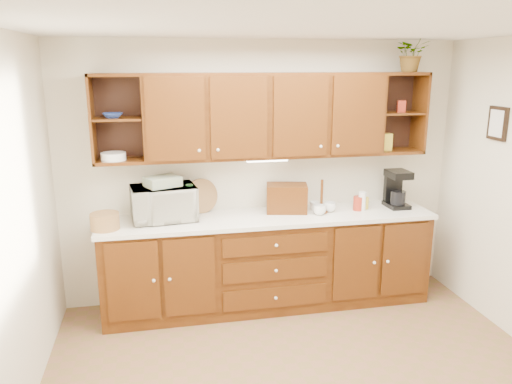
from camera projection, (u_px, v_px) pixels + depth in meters
name	position (u px, v px, depth m)	size (l,w,h in m)	color
ceiling	(323.00, 25.00, 3.05)	(4.00, 4.00, 0.00)	white
back_wall	(262.00, 173.00, 5.04)	(4.00, 4.00, 0.00)	beige
base_cabinets	(268.00, 262.00, 4.97)	(3.20, 0.60, 0.90)	#3A1A06
countertop	(269.00, 218.00, 4.84)	(3.24, 0.64, 0.04)	white
upper_cabinets	(267.00, 115.00, 4.74)	(3.20, 0.33, 0.80)	#3A1A06
undercabinet_light	(267.00, 160.00, 4.79)	(0.40, 0.05, 0.03)	white
framed_picture	(498.00, 123.00, 4.47)	(0.03, 0.24, 0.30)	black
wicker_basket	(105.00, 221.00, 4.42)	(0.25, 0.25, 0.15)	olive
microwave	(164.00, 203.00, 4.67)	(0.59, 0.40, 0.33)	beige
towel_stack	(163.00, 181.00, 4.62)	(0.30, 0.22, 0.09)	tan
wine_bottle	(190.00, 202.00, 4.70)	(0.07, 0.07, 0.33)	black
woven_tray	(202.00, 211.00, 4.94)	(0.34, 0.34, 0.02)	olive
bread_box	(287.00, 198.00, 4.93)	(0.40, 0.25, 0.28)	#3A1A06
mug_tree	(321.00, 207.00, 4.93)	(0.26, 0.28, 0.33)	#3A1A06
canister_red	(358.00, 203.00, 5.00)	(0.10, 0.10, 0.14)	maroon
canister_white	(362.00, 201.00, 4.99)	(0.08, 0.08, 0.19)	white
canister_yellow	(364.00, 203.00, 5.06)	(0.09, 0.09, 0.12)	gold
coffee_maker	(396.00, 189.00, 5.10)	(0.21, 0.27, 0.38)	black
bowl_stack	(113.00, 115.00, 4.44)	(0.18, 0.18, 0.04)	navy
plate_stack	(113.00, 156.00, 4.51)	(0.22, 0.22, 0.07)	white
pantry_box_yellow	(386.00, 142.00, 5.02)	(0.10, 0.07, 0.17)	gold
pantry_box_red	(401.00, 106.00, 4.96)	(0.08, 0.07, 0.12)	maroon
potted_plant	(412.00, 53.00, 4.83)	(0.33, 0.28, 0.36)	#999999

